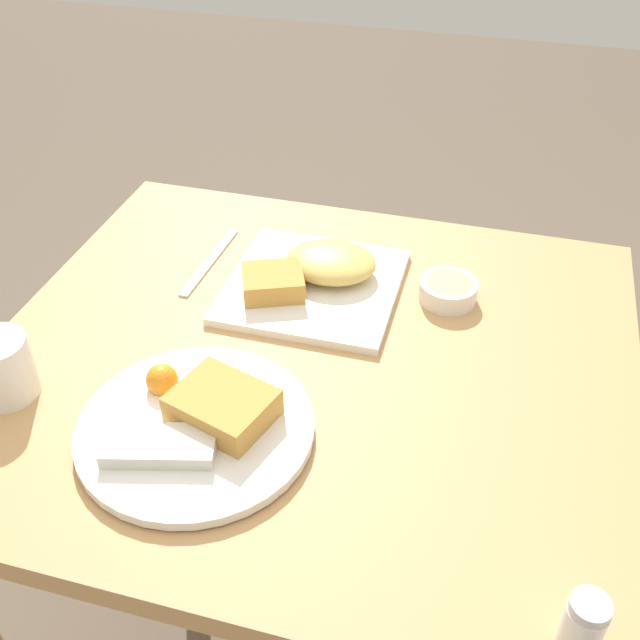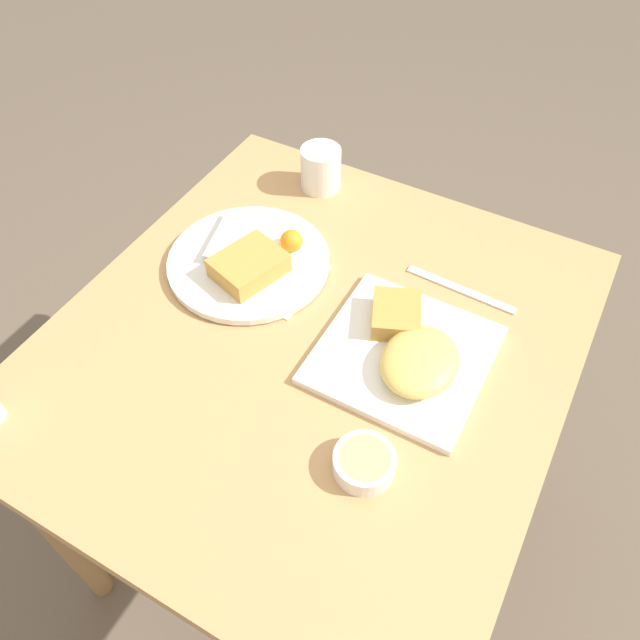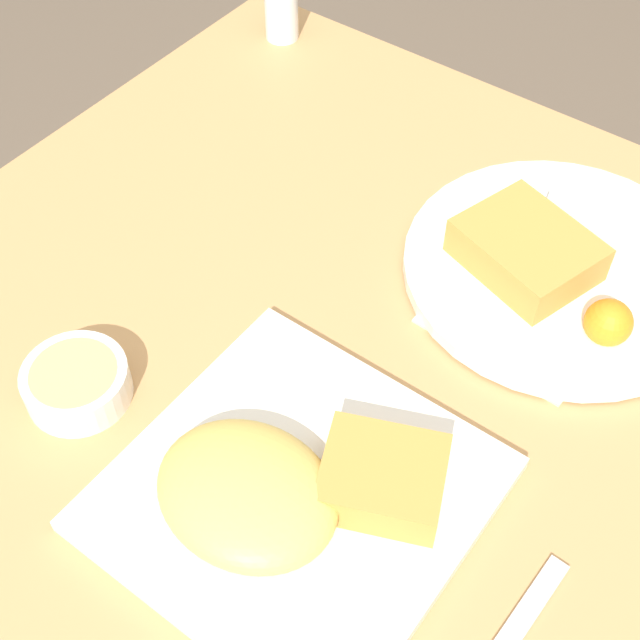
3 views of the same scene
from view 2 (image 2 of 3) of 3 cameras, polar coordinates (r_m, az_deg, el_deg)
name	(u,v)px [view 2 (image 2 of 3)]	position (r m, az deg, el deg)	size (l,w,h in m)	color
ground_plane	(314,515)	(1.74, -0.53, -17.40)	(8.00, 8.00, 0.00)	brown
dining_table	(312,369)	(1.15, -0.77, -4.53)	(0.94, 0.86, 0.76)	tan
menu_card	(259,270)	(1.19, -5.64, 4.61)	(0.16, 0.24, 0.00)	beige
plate_square_near	(409,352)	(1.05, 8.10, -2.88)	(0.27, 0.27, 0.06)	white
plate_oval_far	(249,259)	(1.19, -6.50, 5.52)	(0.31, 0.31, 0.05)	white
sauce_ramekin	(364,463)	(0.93, 4.07, -12.88)	(0.09, 0.09, 0.03)	white
butter_knife	(460,289)	(1.18, 12.72, 2.75)	(0.02, 0.21, 0.00)	silver
coffee_mug	(321,168)	(1.36, 0.07, 13.70)	(0.09, 0.09, 0.09)	white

